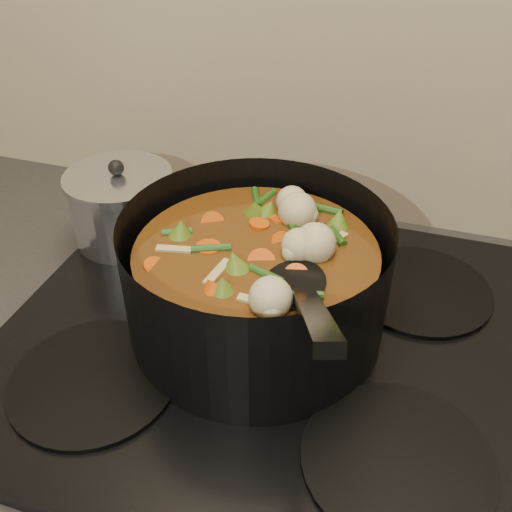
% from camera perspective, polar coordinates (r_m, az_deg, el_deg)
% --- Properties ---
extents(stovetop, '(0.62, 0.54, 0.03)m').
position_cam_1_polar(stovetop, '(0.68, 1.55, -8.14)').
color(stovetop, black).
rests_on(stovetop, counter).
extents(stockpot, '(0.33, 0.39, 0.22)m').
position_cam_1_polar(stockpot, '(0.64, 0.02, -2.47)').
color(stockpot, black).
rests_on(stockpot, stovetop).
extents(saucepan, '(0.15, 0.15, 0.12)m').
position_cam_1_polar(saucepan, '(0.83, -13.23, 4.90)').
color(saucepan, silver).
rests_on(saucepan, stovetop).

